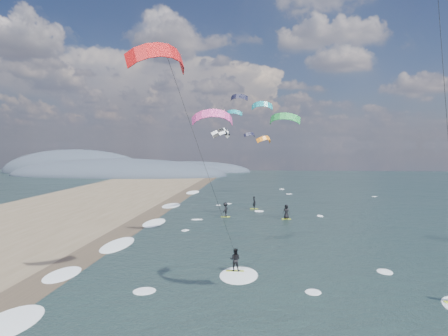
{
  "coord_description": "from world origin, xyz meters",
  "views": [
    {
      "loc": [
        2.09,
        -22.11,
        8.79
      ],
      "look_at": [
        -1.0,
        12.0,
        7.0
      ],
      "focal_mm": 35.0,
      "sensor_mm": 36.0,
      "label": 1
    }
  ],
  "objects": [
    {
      "name": "coastal_hills",
      "position": [
        -44.84,
        107.86,
        0.0
      ],
      "size": [
        80.0,
        41.0,
        15.0
      ],
      "color": "#3D4756",
      "rests_on": "ground"
    },
    {
      "name": "far_kitesurfers",
      "position": [
        0.32,
        31.7,
        0.89
      ],
      "size": [
        8.46,
        8.8,
        1.81
      ],
      "color": "#A8BF21",
      "rests_on": "ground"
    },
    {
      "name": "bg_kite_field",
      "position": [
        -0.57,
        46.38,
        12.89
      ],
      "size": [
        12.43,
        71.79,
        8.34
      ],
      "color": "green",
      "rests_on": "ground"
    },
    {
      "name": "kitesurfer_near_a",
      "position": [
        9.72,
        -2.16,
        14.34
      ],
      "size": [
        7.89,
        9.39,
        18.53
      ],
      "color": "#A8BF21",
      "rests_on": "ground"
    },
    {
      "name": "shoreline_surf",
      "position": [
        -10.8,
        14.75,
        0.0
      ],
      "size": [
        2.4,
        79.4,
        0.11
      ],
      "color": "white",
      "rests_on": "ground"
    },
    {
      "name": "wet_sand_strip",
      "position": [
        -12.0,
        10.0,
        0.0
      ],
      "size": [
        3.0,
        240.0,
        0.0
      ],
      "primitive_type": "cube",
      "color": "#382D23",
      "rests_on": "ground"
    },
    {
      "name": "kitesurfer_near_b",
      "position": [
        -2.15,
        3.54,
        9.59
      ],
      "size": [
        6.93,
        9.06,
        14.96
      ],
      "color": "#A8BF21",
      "rests_on": "ground"
    },
    {
      "name": "ground",
      "position": [
        0.0,
        0.0,
        0.0
      ],
      "size": [
        260.0,
        260.0,
        0.0
      ],
      "primitive_type": "plane",
      "color": "black",
      "rests_on": "ground"
    }
  ]
}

